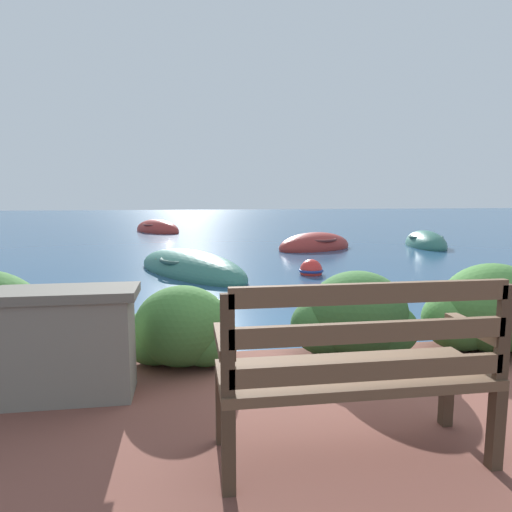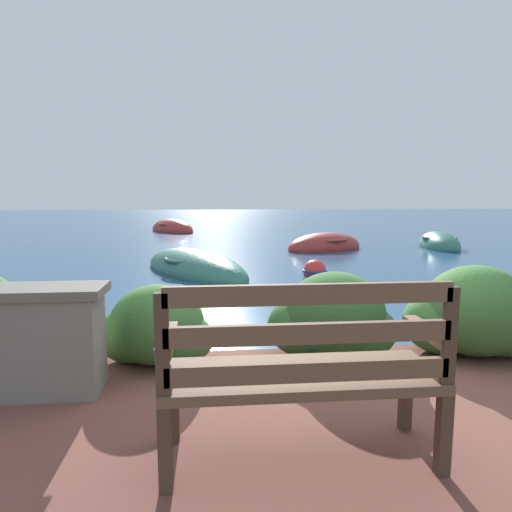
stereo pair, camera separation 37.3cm
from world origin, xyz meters
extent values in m
plane|color=navy|center=(0.00, 0.00, 0.00)|extent=(80.00, 80.00, 0.00)
cube|color=#433123|center=(-1.15, -1.39, 0.42)|extent=(0.06, 0.06, 0.40)
cube|color=#433123|center=(0.13, -1.39, 0.42)|extent=(0.06, 0.06, 0.40)
cube|color=#433123|center=(-1.15, -1.81, 0.42)|extent=(0.06, 0.06, 0.40)
cube|color=#433123|center=(0.13, -1.81, 0.42)|extent=(0.06, 0.06, 0.40)
cube|color=brown|center=(-0.51, -1.60, 0.65)|extent=(1.34, 0.48, 0.05)
cube|color=brown|center=(-0.51, -1.81, 0.75)|extent=(1.27, 0.04, 0.09)
cube|color=brown|center=(-0.51, -1.81, 0.93)|extent=(1.27, 0.04, 0.09)
cube|color=brown|center=(-0.51, -1.81, 1.10)|extent=(1.27, 0.04, 0.09)
cube|color=#433123|center=(-1.15, -1.81, 0.90)|extent=(0.06, 0.04, 0.45)
cube|color=#433123|center=(0.13, -1.81, 0.90)|extent=(0.06, 0.04, 0.45)
cube|color=brown|center=(-1.15, -1.60, 0.85)|extent=(0.07, 0.43, 0.05)
cube|color=brown|center=(0.13, -1.60, 0.85)|extent=(0.07, 0.43, 0.05)
ellipsoid|color=#38662D|center=(-1.36, -0.23, 0.53)|extent=(0.73, 0.65, 0.62)
ellipsoid|color=#38662D|center=(-1.56, -0.18, 0.44)|extent=(0.54, 0.49, 0.44)
ellipsoid|color=#38662D|center=(-1.18, -0.27, 0.42)|extent=(0.51, 0.46, 0.40)
ellipsoid|color=#2D5628|center=(0.04, -0.23, 0.57)|extent=(0.82, 0.74, 0.70)
ellipsoid|color=#2D5628|center=(-0.19, -0.17, 0.47)|extent=(0.61, 0.55, 0.49)
ellipsoid|color=#2D5628|center=(0.24, -0.27, 0.44)|extent=(0.57, 0.52, 0.45)
ellipsoid|color=#38662D|center=(1.19, -0.29, 0.59)|extent=(0.87, 0.78, 0.74)
ellipsoid|color=#38662D|center=(0.95, -0.22, 0.48)|extent=(0.65, 0.59, 0.52)
ellipsoid|color=#38662D|center=(1.41, -0.33, 0.46)|extent=(0.61, 0.55, 0.48)
ellipsoid|color=#336B5B|center=(-1.28, 5.11, 0.06)|extent=(2.68, 3.49, 0.79)
torus|color=#304F46|center=(-1.28, 5.11, 0.28)|extent=(1.59, 1.59, 0.07)
cube|color=#846647|center=(-1.53, 5.54, 0.25)|extent=(0.86, 0.56, 0.04)
cube|color=#846647|center=(-1.07, 4.74, 0.25)|extent=(0.86, 0.56, 0.04)
ellipsoid|color=#9E2D28|center=(2.16, 8.52, 0.06)|extent=(2.65, 2.14, 0.81)
torus|color=brown|center=(2.16, 8.52, 0.28)|extent=(1.61, 1.61, 0.07)
cube|color=#846647|center=(2.47, 8.68, 0.25)|extent=(0.54, 0.90, 0.04)
cube|color=#846647|center=(1.89, 8.38, 0.25)|extent=(0.54, 0.90, 0.04)
ellipsoid|color=#336B5B|center=(5.49, 8.60, 0.06)|extent=(1.31, 2.37, 0.81)
torus|color=#304F46|center=(5.49, 8.60, 0.28)|extent=(1.11, 1.11, 0.07)
cube|color=#846647|center=(5.55, 8.93, 0.25)|extent=(0.76, 0.25, 0.04)
cube|color=#846647|center=(5.44, 8.33, 0.25)|extent=(0.76, 0.25, 0.04)
ellipsoid|color=#9E2D28|center=(-2.52, 14.81, 0.07)|extent=(2.37, 2.73, 0.88)
torus|color=brown|center=(-2.52, 14.81, 0.31)|extent=(1.48, 1.48, 0.07)
cube|color=#846647|center=(-2.75, 15.13, 0.28)|extent=(0.75, 0.58, 0.04)
cube|color=#846647|center=(-2.33, 14.54, 0.28)|extent=(0.75, 0.58, 0.04)
sphere|color=red|center=(0.99, 4.65, 0.08)|extent=(0.43, 0.43, 0.43)
torus|color=navy|center=(0.99, 4.65, 0.08)|extent=(0.47, 0.47, 0.05)
camera|label=1|loc=(-1.30, -3.66, 1.53)|focal=32.00mm
camera|label=2|loc=(-0.93, -3.70, 1.53)|focal=32.00mm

